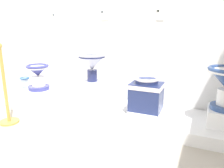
{
  "coord_description": "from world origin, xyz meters",
  "views": [
    {
      "loc": [
        2.93,
        -0.12,
        1.2
      ],
      "look_at": [
        1.81,
        2.42,
        0.46
      ],
      "focal_mm": 35.13,
      "sensor_mm": 36.0,
      "label": 1
    }
  ],
  "objects_px": {
    "antique_toilet_squat_floral": "(38,74)",
    "stanchion_post_near_left": "(6,99)",
    "plinth_block_tall_cobalt": "(93,94)",
    "decorative_vase_spare": "(26,91)",
    "plinth_block_pale_glazed": "(223,117)",
    "info_placard_first": "(55,18)",
    "plinth_block_squat_floral": "(40,93)",
    "antique_toilet_tall_cobalt": "(92,64)",
    "antique_toilet_central_ornate": "(146,93)",
    "info_placard_second": "(105,15)",
    "plinth_block_central_ornate": "(146,111)",
    "info_placard_third": "(160,14)"
  },
  "relations": [
    {
      "from": "antique_toilet_squat_floral",
      "to": "plinth_block_central_ornate",
      "type": "bearing_deg",
      "value": 1.82
    },
    {
      "from": "plinth_block_tall_cobalt",
      "to": "stanchion_post_near_left",
      "type": "relative_size",
      "value": 0.35
    },
    {
      "from": "antique_toilet_central_ornate",
      "to": "decorative_vase_spare",
      "type": "relative_size",
      "value": 1.09
    },
    {
      "from": "plinth_block_central_ornate",
      "to": "info_placard_first",
      "type": "xyz_separation_m",
      "value": [
        -1.62,
        0.41,
        1.16
      ]
    },
    {
      "from": "decorative_vase_spare",
      "to": "antique_toilet_tall_cobalt",
      "type": "bearing_deg",
      "value": -1.33
    },
    {
      "from": "antique_toilet_squat_floral",
      "to": "info_placard_first",
      "type": "distance_m",
      "value": 0.94
    },
    {
      "from": "plinth_block_tall_cobalt",
      "to": "antique_toilet_tall_cobalt",
      "type": "height_order",
      "value": "antique_toilet_tall_cobalt"
    },
    {
      "from": "plinth_block_tall_cobalt",
      "to": "plinth_block_pale_glazed",
      "type": "height_order",
      "value": "plinth_block_tall_cobalt"
    },
    {
      "from": "decorative_vase_spare",
      "to": "info_placard_third",
      "type": "bearing_deg",
      "value": 8.42
    },
    {
      "from": "plinth_block_central_ornate",
      "to": "plinth_block_tall_cobalt",
      "type": "bearing_deg",
      "value": 175.06
    },
    {
      "from": "antique_toilet_tall_cobalt",
      "to": "antique_toilet_central_ornate",
      "type": "relative_size",
      "value": 1.08
    },
    {
      "from": "info_placard_third",
      "to": "plinth_block_tall_cobalt",
      "type": "bearing_deg",
      "value": -157.46
    },
    {
      "from": "info_placard_third",
      "to": "stanchion_post_near_left",
      "type": "distance_m",
      "value": 2.22
    },
    {
      "from": "antique_toilet_tall_cobalt",
      "to": "antique_toilet_central_ornate",
      "type": "distance_m",
      "value": 0.85
    },
    {
      "from": "plinth_block_central_ornate",
      "to": "info_placard_third",
      "type": "bearing_deg",
      "value": 85.38
    },
    {
      "from": "info_placard_first",
      "to": "plinth_block_squat_floral",
      "type": "bearing_deg",
      "value": -93.45
    },
    {
      "from": "antique_toilet_central_ornate",
      "to": "info_placard_third",
      "type": "height_order",
      "value": "info_placard_third"
    },
    {
      "from": "plinth_block_pale_glazed",
      "to": "info_placard_first",
      "type": "xyz_separation_m",
      "value": [
        -2.48,
        0.41,
        1.09
      ]
    },
    {
      "from": "info_placard_first",
      "to": "decorative_vase_spare",
      "type": "relative_size",
      "value": 0.41
    },
    {
      "from": "plinth_block_tall_cobalt",
      "to": "stanchion_post_near_left",
      "type": "distance_m",
      "value": 1.11
    },
    {
      "from": "plinth_block_tall_cobalt",
      "to": "info_placard_third",
      "type": "bearing_deg",
      "value": 22.54
    },
    {
      "from": "info_placard_third",
      "to": "plinth_block_squat_floral",
      "type": "bearing_deg",
      "value": -164.59
    },
    {
      "from": "antique_toilet_squat_floral",
      "to": "stanchion_post_near_left",
      "type": "xyz_separation_m",
      "value": [
        0.04,
        -0.63,
        -0.19
      ]
    },
    {
      "from": "antique_toilet_tall_cobalt",
      "to": "antique_toilet_squat_floral",
      "type": "bearing_deg",
      "value": -171.97
    },
    {
      "from": "plinth_block_tall_cobalt",
      "to": "info_placard_third",
      "type": "distance_m",
      "value": 1.4
    },
    {
      "from": "plinth_block_squat_floral",
      "to": "antique_toilet_tall_cobalt",
      "type": "xyz_separation_m",
      "value": [
        0.85,
        0.12,
        0.5
      ]
    },
    {
      "from": "decorative_vase_spare",
      "to": "plinth_block_pale_glazed",
      "type": "bearing_deg",
      "value": -1.92
    },
    {
      "from": "antique_toilet_squat_floral",
      "to": "plinth_block_central_ornate",
      "type": "xyz_separation_m",
      "value": [
        1.65,
        0.05,
        -0.34
      ]
    },
    {
      "from": "antique_toilet_tall_cobalt",
      "to": "plinth_block_pale_glazed",
      "type": "distance_m",
      "value": 1.72
    },
    {
      "from": "antique_toilet_central_ornate",
      "to": "info_placard_second",
      "type": "distance_m",
      "value": 1.28
    },
    {
      "from": "antique_toilet_tall_cobalt",
      "to": "antique_toilet_central_ornate",
      "type": "xyz_separation_m",
      "value": [
        0.79,
        -0.07,
        -0.3
      ]
    },
    {
      "from": "stanchion_post_near_left",
      "to": "antique_toilet_squat_floral",
      "type": "bearing_deg",
      "value": 94.02
    },
    {
      "from": "plinth_block_central_ornate",
      "to": "plinth_block_pale_glazed",
      "type": "xyz_separation_m",
      "value": [
        0.86,
        -0.0,
        0.07
      ]
    },
    {
      "from": "info_placard_first",
      "to": "info_placard_second",
      "type": "xyz_separation_m",
      "value": [
        0.86,
        0.0,
        0.03
      ]
    },
    {
      "from": "info_placard_first",
      "to": "antique_toilet_tall_cobalt",
      "type": "bearing_deg",
      "value": -22.49
    },
    {
      "from": "antique_toilet_squat_floral",
      "to": "antique_toilet_tall_cobalt",
      "type": "height_order",
      "value": "antique_toilet_tall_cobalt"
    },
    {
      "from": "info_placard_first",
      "to": "info_placard_second",
      "type": "height_order",
      "value": "info_placard_second"
    },
    {
      "from": "antique_toilet_squat_floral",
      "to": "plinth_block_tall_cobalt",
      "type": "distance_m",
      "value": 0.89
    },
    {
      "from": "plinth_block_squat_floral",
      "to": "antique_toilet_central_ornate",
      "type": "distance_m",
      "value": 1.66
    },
    {
      "from": "info_placard_third",
      "to": "antique_toilet_squat_floral",
      "type": "bearing_deg",
      "value": -164.59
    },
    {
      "from": "plinth_block_squat_floral",
      "to": "decorative_vase_spare",
      "type": "xyz_separation_m",
      "value": [
        -0.43,
        0.15,
        -0.05
      ]
    },
    {
      "from": "plinth_block_squat_floral",
      "to": "stanchion_post_near_left",
      "type": "height_order",
      "value": "stanchion_post_near_left"
    },
    {
      "from": "antique_toilet_squat_floral",
      "to": "plinth_block_squat_floral",
      "type": "bearing_deg",
      "value": 0.0
    },
    {
      "from": "plinth_block_tall_cobalt",
      "to": "antique_toilet_central_ornate",
      "type": "distance_m",
      "value": 0.81
    },
    {
      "from": "antique_toilet_squat_floral",
      "to": "antique_toilet_central_ornate",
      "type": "relative_size",
      "value": 0.91
    },
    {
      "from": "info_placard_first",
      "to": "stanchion_post_near_left",
      "type": "xyz_separation_m",
      "value": [
        0.02,
        -1.1,
        -1.01
      ]
    },
    {
      "from": "antique_toilet_squat_floral",
      "to": "info_placard_second",
      "type": "xyz_separation_m",
      "value": [
        0.89,
        0.46,
        0.85
      ]
    },
    {
      "from": "plinth_block_central_ornate",
      "to": "antique_toilet_central_ornate",
      "type": "distance_m",
      "value": 0.24
    },
    {
      "from": "plinth_block_tall_cobalt",
      "to": "info_placard_second",
      "type": "relative_size",
      "value": 2.55
    },
    {
      "from": "decorative_vase_spare",
      "to": "stanchion_post_near_left",
      "type": "distance_m",
      "value": 0.93
    }
  ]
}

